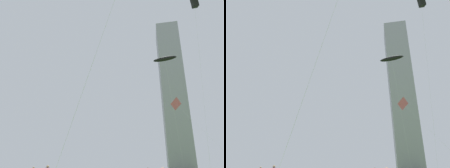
{
  "view_description": "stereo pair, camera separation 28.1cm",
  "coord_description": "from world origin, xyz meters",
  "views": [
    {
      "loc": [
        1.73,
        -8.33,
        1.68
      ],
      "look_at": [
        1.44,
        13.43,
        10.33
      ],
      "focal_mm": 33.7,
      "sensor_mm": 36.0,
      "label": 1
    },
    {
      "loc": [
        2.01,
        -8.32,
        1.68
      ],
      "look_at": [
        1.44,
        13.43,
        10.33
      ],
      "focal_mm": 33.7,
      "sensor_mm": 36.0,
      "label": 2
    }
  ],
  "objects": [
    {
      "name": "kite_flying_3",
      "position": [
        9.91,
        22.01,
        18.08
      ],
      "size": [
        3.73,
        3.44,
        18.47
      ],
      "color": "silver",
      "rests_on": "ground"
    },
    {
      "name": "kite_flying_0",
      "position": [
        15.73,
        20.62,
        28.75
      ],
      "size": [
        1.9,
        2.56,
        30.1
      ],
      "color": "silver",
      "rests_on": "ground"
    },
    {
      "name": "kite_flying_2",
      "position": [
        11.02,
        22.36,
        10.56
      ],
      "size": [
        5.06,
        9.39,
        11.21
      ],
      "color": "silver",
      "rests_on": "ground"
    },
    {
      "name": "distant_highrise_0",
      "position": [
        43.85,
        135.53,
        52.65
      ],
      "size": [
        19.96,
        25.26,
        105.3
      ],
      "primitive_type": "cube",
      "rotation": [
        0.0,
        0.0,
        -0.19
      ],
      "color": "#939399",
      "rests_on": "ground"
    }
  ]
}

